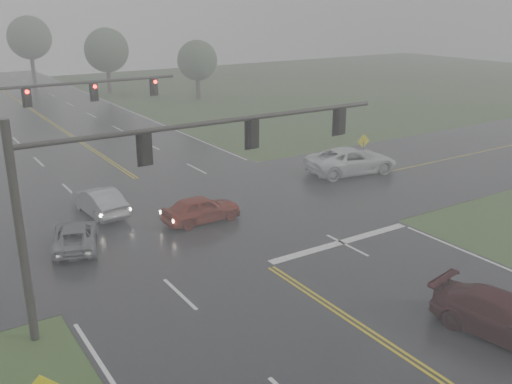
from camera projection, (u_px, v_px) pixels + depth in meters
main_road at (207, 226)px, 30.30m from camera, size 18.00×160.00×0.02m
cross_street at (190, 215)px, 31.89m from camera, size 120.00×14.00×0.02m
stop_bar at (341, 243)px, 28.16m from camera, size 8.50×0.50×0.01m
sedan_maroon at (502, 337)px, 20.27m from camera, size 3.08×5.55×1.52m
sedan_red at (202, 222)px, 30.85m from camera, size 4.30×1.74×1.46m
sedan_silver at (101, 214)px, 31.96m from camera, size 1.92×4.65×1.50m
car_grey at (76, 248)px, 27.57m from camera, size 3.24×4.71×1.20m
pickup_white at (351, 173)px, 39.57m from camera, size 6.82×3.99×1.78m
signal_gantry_near at (153, 167)px, 20.90m from camera, size 15.47×0.34×7.87m
signal_gantry_far at (32, 108)px, 34.32m from camera, size 13.78×0.37×7.39m
sign_diamond_east at (363, 145)px, 40.37m from camera, size 1.02×0.17×2.47m
tree_ne_a at (107, 50)px, 72.71m from camera, size 5.60×5.60×8.23m
tree_e_near at (197, 60)px, 68.13m from camera, size 4.79×4.79×7.04m
tree_n_far at (29, 38)px, 84.88m from camera, size 6.40×6.40×9.40m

